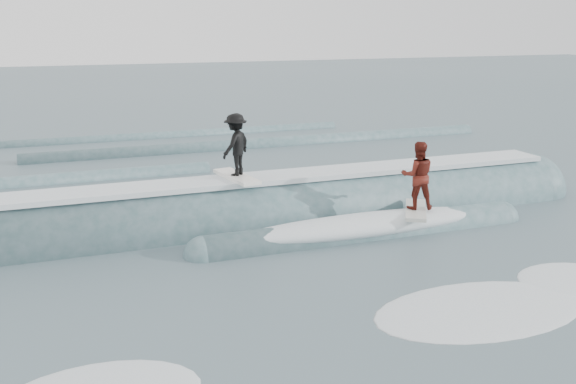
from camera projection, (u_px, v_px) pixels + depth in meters
name	position (u px, v px, depth m)	size (l,w,h in m)	color
ground	(394.00, 320.00, 12.59)	(160.00, 160.00, 0.00)	#40575E
breaking_wave	(285.00, 220.00, 18.74)	(20.75, 4.07, 2.59)	#3A5D61
surfer_black	(236.00, 147.00, 17.92)	(1.27, 2.06, 1.85)	white
surfer_red	(417.00, 178.00, 17.67)	(1.51, 2.00, 1.99)	silver
whitewater	(430.00, 342.00, 11.71)	(15.86, 6.98, 0.10)	white
far_swells	(134.00, 157.00, 27.63)	(36.94, 8.65, 0.80)	#3A5D61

